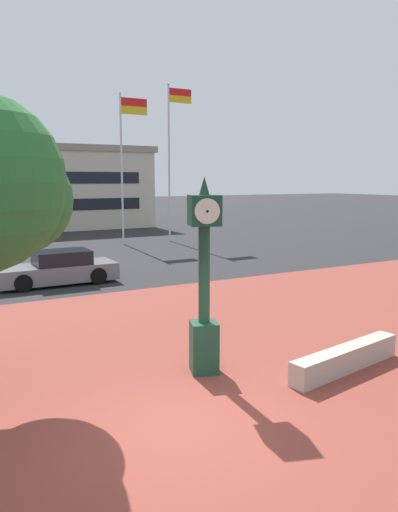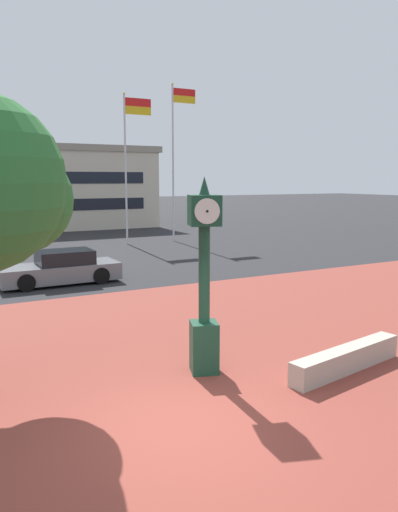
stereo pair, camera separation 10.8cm
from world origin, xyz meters
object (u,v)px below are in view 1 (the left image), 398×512
Objects in this scene: flagpole_secondary at (171,151)px; street_clock at (204,285)px; car_street_mid at (58,269)px; flagpole_primary at (125,155)px.

street_clock is at bearing -114.12° from flagpole_secondary.
flagpole_primary is (6.53, 9.93, 4.84)m from car_street_mid.
street_clock is at bearing -106.35° from flagpole_primary.
flagpole_secondary reaches higher than flagpole_primary.
street_clock is 22.60m from flagpole_secondary.
flagpole_primary reaches higher than car_street_mid.
car_street_mid is 14.79m from flagpole_secondary.
flagpole_primary is 3.15m from flagpole_secondary.
street_clock is at bearing -177.20° from car_street_mid.
flagpole_primary is at bearing 92.67° from street_clock.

